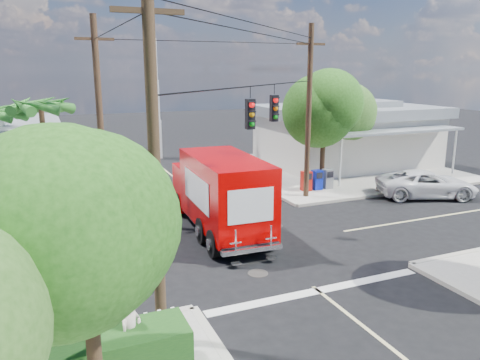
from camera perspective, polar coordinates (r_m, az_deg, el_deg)
ground at (r=18.71m, az=2.41°, el=-7.88°), size 120.00×120.00×0.00m
sidewalk_ne at (r=33.05m, az=11.44°, el=1.39°), size 14.12×14.12×0.14m
road_markings at (r=17.49m, az=4.50°, el=-9.46°), size 32.00×32.00×0.01m
building_ne at (r=34.47m, az=12.84°, el=5.60°), size 11.80×10.20×4.50m
radio_tower at (r=36.65m, az=-10.52°, el=11.37°), size 0.80×0.80×17.00m
tree_sw_front at (r=8.57m, az=-18.51°, el=-3.94°), size 3.88×3.78×6.03m
tree_ne_front at (r=26.96m, az=10.34°, el=8.87°), size 4.21×4.14×6.66m
tree_ne_back at (r=30.28m, az=12.17°, el=8.16°), size 3.77×3.66×5.82m
palm_nw_front at (r=23.31m, az=-23.09°, el=8.04°), size 3.01×3.08×5.59m
utility_poles at (r=18.45m, az=-4.08°, el=6.78°), size 12.00×10.68×9.00m
picket_fence at (r=11.84m, az=-22.10°, el=-18.72°), size 5.94×0.06×1.00m
vending_boxes at (r=26.74m, az=9.36°, el=0.02°), size 1.90×0.50×1.10m
delivery_truck at (r=19.69m, az=-2.48°, el=-1.59°), size 2.77×7.85×3.35m
parked_car at (r=27.23m, az=21.82°, el=-0.45°), size 5.75×4.18×1.45m
pedestrian at (r=11.21m, az=-13.13°, el=-17.93°), size 0.76×0.75×1.76m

